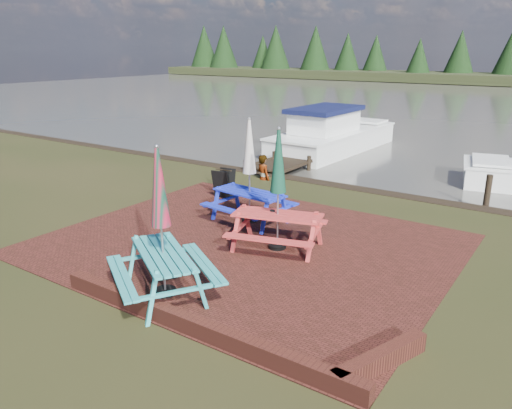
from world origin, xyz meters
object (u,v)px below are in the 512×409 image
object	(u,v)px
person	(263,155)
jetty	(318,151)
boat_jetty	(332,137)
chalkboard	(224,183)
picnic_table_teal	(163,246)
picnic_table_blue	(249,187)
picnic_table_red	(278,209)

from	to	relation	value
person	jetty	bearing A→B (deg)	-60.45
boat_jetty	chalkboard	bearing A→B (deg)	-82.16
chalkboard	boat_jetty	world-z (taller)	boat_jetty
picnic_table_teal	jetty	xyz separation A→B (m)	(-3.67, 13.16, -0.87)
picnic_table_blue	boat_jetty	size ratio (longest dim) A/B	0.34
picnic_table_red	person	distance (m)	6.34
picnic_table_teal	boat_jetty	distance (m)	15.43
chalkboard	person	world-z (taller)	person
picnic_table_red	picnic_table_teal	bearing A→B (deg)	-116.07
picnic_table_blue	person	bearing A→B (deg)	125.12
chalkboard	jetty	bearing A→B (deg)	88.31
person	boat_jetty	bearing A→B (deg)	-60.05
picnic_table_blue	jetty	distance (m)	9.33
chalkboard	boat_jetty	bearing A→B (deg)	88.58
picnic_table_red	picnic_table_blue	xyz separation A→B (m)	(-1.59, 1.17, -0.02)
picnic_table_blue	jetty	world-z (taller)	picnic_table_blue
chalkboard	picnic_table_red	bearing A→B (deg)	-42.98
picnic_table_red	picnic_table_blue	size ratio (longest dim) A/B	1.02
chalkboard	person	bearing A→B (deg)	88.45
picnic_table_blue	chalkboard	bearing A→B (deg)	150.70
chalkboard	person	size ratio (longest dim) A/B	0.52
picnic_table_red	boat_jetty	xyz separation A→B (m)	(-4.42, 11.85, -0.48)
picnic_table_red	picnic_table_blue	world-z (taller)	picnic_table_red
chalkboard	person	xyz separation A→B (m)	(-0.25, 2.57, 0.40)
picnic_table_red	jetty	size ratio (longest dim) A/B	0.30
picnic_table_red	boat_jetty	bearing A→B (deg)	94.42
jetty	boat_jetty	distance (m)	1.82
picnic_table_red	jetty	distance (m)	10.96
boat_jetty	jetty	bearing A→B (deg)	-80.99
picnic_table_blue	chalkboard	size ratio (longest dim) A/B	3.07
person	picnic_table_red	bearing A→B (deg)	150.59
chalkboard	jetty	size ratio (longest dim) A/B	0.10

